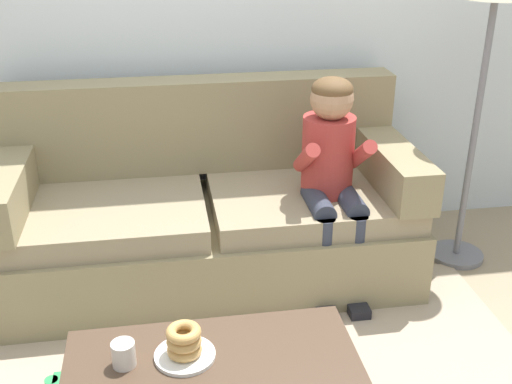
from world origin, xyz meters
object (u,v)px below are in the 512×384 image
Objects in this scene: mug at (124,354)px; toy_controller at (73,382)px; coffee_table at (213,371)px; donut at (185,349)px; couch at (207,214)px; floor_lamp at (495,3)px; person_child at (332,167)px.

toy_controller is (-0.26, 0.42, -0.45)m from mug.
donut is (-0.09, 0.03, 0.08)m from coffee_table.
mug is at bearing -107.34° from couch.
floor_lamp is at bearing -8.62° from toy_controller.
coffee_table reaches higher than toy_controller.
person_child is 4.87× the size of toy_controller.
donut is at bearing 160.75° from coffee_table.
donut is 0.07× the size of floor_lamp.
toy_controller is (-1.25, -0.60, -0.65)m from person_child.
couch is 2.11× the size of coffee_table.
mug is 2.34m from floor_lamp.
toy_controller is at bearing 121.79° from mug.
toy_controller is 0.13× the size of floor_lamp.
coffee_table is 4.43× the size of toy_controller.
person_child is at bearing 56.33° from coffee_table.
mug reaches higher than donut.
floor_lamp is at bearing -2.84° from couch.
person_child is 0.65× the size of floor_lamp.
toy_controller is at bearing -128.31° from couch.
donut is (-0.79, -1.01, -0.21)m from person_child.
couch is 1.76m from floor_lamp.
toy_controller is (-0.55, 0.44, -0.36)m from coffee_table.
person_child is 1.10m from floor_lamp.
person_child is at bearing -169.94° from floor_lamp.
floor_lamp reaches higher than coffee_table.
toy_controller is at bearing 141.32° from coffee_table.
donut is at bearing -70.19° from toy_controller.
couch is 1.25× the size of floor_lamp.
mug reaches higher than toy_controller.
coffee_table is at bearing -67.24° from toy_controller.
donut is 0.53× the size of toy_controller.
person_child reaches higher than toy_controller.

